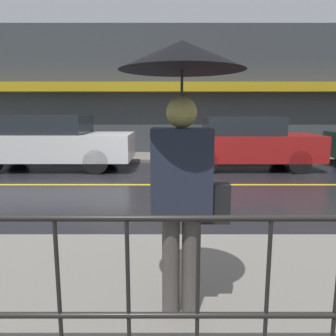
{
  "coord_description": "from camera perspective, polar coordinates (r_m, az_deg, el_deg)",
  "views": [
    {
      "loc": [
        0.61,
        -7.48,
        1.7
      ],
      "look_at": [
        0.58,
        -1.88,
        0.73
      ],
      "focal_mm": 35.0,
      "sensor_mm": 36.0,
      "label": 1
    }
  ],
  "objects": [
    {
      "name": "car_red",
      "position": [
        10.0,
        13.56,
        4.33
      ],
      "size": [
        4.13,
        1.78,
        1.54
      ],
      "color": "maroon",
      "rests_on": "ground_plane"
    },
    {
      "name": "railing_foreground",
      "position": [
        2.01,
        -18.36,
        -18.4
      ],
      "size": [
        12.0,
        0.04,
        1.05
      ],
      "color": "black",
      "rests_on": "sidewalk_near"
    },
    {
      "name": "lane_marking",
      "position": [
        7.7,
        -4.3,
        -2.91
      ],
      "size": [
        25.2,
        0.12,
        0.01
      ],
      "color": "gold",
      "rests_on": "ground_plane"
    },
    {
      "name": "ground_plane",
      "position": [
        7.7,
        -4.3,
        -2.93
      ],
      "size": [
        80.0,
        80.0,
        0.0
      ],
      "primitive_type": "plane",
      "color": "black"
    },
    {
      "name": "sidewalk_far",
      "position": [
        12.02,
        -2.66,
        1.96
      ],
      "size": [
        28.0,
        2.06,
        0.1
      ],
      "color": "slate",
      "rests_on": "ground_plane"
    },
    {
      "name": "car_white",
      "position": [
        10.33,
        -19.48,
        4.37
      ],
      "size": [
        4.71,
        1.88,
        1.59
      ],
      "color": "silver",
      "rests_on": "ground_plane"
    },
    {
      "name": "sidewalk_near",
      "position": [
        3.27,
        -11.23,
        -20.63
      ],
      "size": [
        28.0,
        2.67,
        0.1
      ],
      "color": "slate",
      "rests_on": "ground_plane"
    },
    {
      "name": "building_storefront",
      "position": [
        13.08,
        -2.49,
        13.28
      ],
      "size": [
        28.0,
        0.85,
        4.95
      ],
      "color": "#383D42",
      "rests_on": "ground_plane"
    },
    {
      "name": "pedestrian",
      "position": [
        2.4,
        2.82,
        8.75
      ],
      "size": [
        0.9,
        0.9,
        2.09
      ],
      "rotation": [
        0.0,
        0.0,
        3.14
      ],
      "color": "#4C4742",
      "rests_on": "sidewalk_near"
    }
  ]
}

